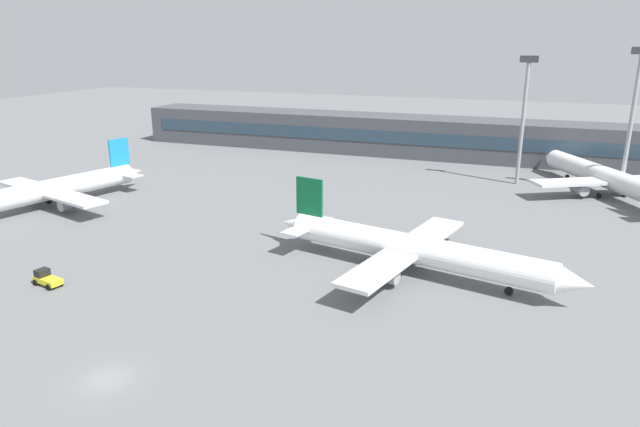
# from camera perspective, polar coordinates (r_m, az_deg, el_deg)

# --- Properties ---
(ground_plane) EXTENTS (400.00, 400.00, 0.00)m
(ground_plane) POSITION_cam_1_polar(r_m,az_deg,el_deg) (82.25, -2.26, -1.75)
(ground_plane) COLOR slate
(terminal_building) EXTENTS (130.74, 12.13, 9.00)m
(terminal_building) POSITION_cam_1_polar(r_m,az_deg,el_deg) (138.44, 7.70, 7.75)
(terminal_building) COLOR #3F4247
(terminal_building) RESTS_ON ground_plane
(airplane_near) EXTENTS (38.25, 27.07, 9.55)m
(airplane_near) POSITION_cam_1_polar(r_m,az_deg,el_deg) (67.64, 9.53, -3.59)
(airplane_near) COLOR white
(airplane_near) RESTS_ON ground_plane
(airplane_mid) EXTENTS (26.64, 37.48, 9.45)m
(airplane_mid) POSITION_cam_1_polar(r_m,az_deg,el_deg) (102.42, -25.96, 1.97)
(airplane_mid) COLOR silver
(airplane_mid) RESTS_ON ground_plane
(airplane_far) EXTENTS (26.79, 36.84, 10.07)m
(airplane_far) POSITION_cam_1_polar(r_m,az_deg,el_deg) (112.68, 26.66, 3.22)
(airplane_far) COLOR white
(airplane_far) RESTS_ON ground_plane
(baggage_tug_yellow) EXTENTS (3.83, 2.40, 1.75)m
(baggage_tug_yellow) POSITION_cam_1_polar(r_m,az_deg,el_deg) (71.25, -25.64, -5.86)
(baggage_tug_yellow) COLOR yellow
(baggage_tug_yellow) RESTS_ON ground_plane
(floodlight_tower_west) EXTENTS (3.20, 0.80, 23.61)m
(floodlight_tower_west) POSITION_cam_1_polar(r_m,az_deg,el_deg) (112.88, 19.68, 9.61)
(floodlight_tower_west) COLOR gray
(floodlight_tower_west) RESTS_ON ground_plane
(floodlight_tower_east) EXTENTS (3.20, 0.80, 25.24)m
(floodlight_tower_east) POSITION_cam_1_polar(r_m,az_deg,el_deg) (111.46, 28.74, 8.88)
(floodlight_tower_east) COLOR gray
(floodlight_tower_east) RESTS_ON ground_plane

